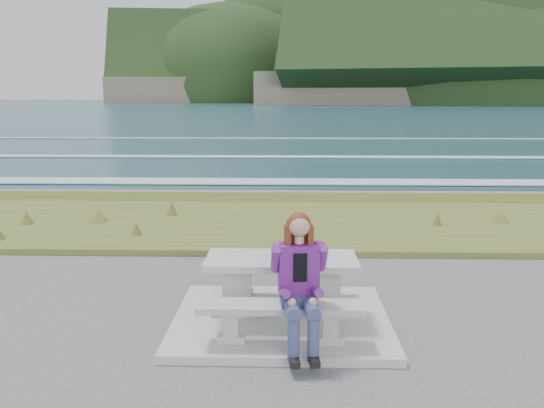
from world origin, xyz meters
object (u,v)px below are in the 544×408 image
(picnic_table, at_px, (281,271))
(seated_woman, at_px, (300,301))
(bench_seaward, at_px, (282,271))
(bench_landward, at_px, (281,312))

(picnic_table, relative_size, seated_woman, 1.24)
(bench_seaward, bearing_deg, picnic_table, -90.00)
(bench_landward, relative_size, seated_woman, 1.24)
(picnic_table, distance_m, seated_woman, 0.86)
(picnic_table, xyz_separation_m, seated_woman, (0.21, -0.84, -0.05))
(seated_woman, bearing_deg, bench_landward, 139.93)
(bench_landward, bearing_deg, seated_woman, -33.78)
(bench_landward, height_order, bench_seaward, same)
(bench_seaward, xyz_separation_m, seated_woman, (0.21, -1.54, 0.18))
(picnic_table, relative_size, bench_landward, 1.00)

